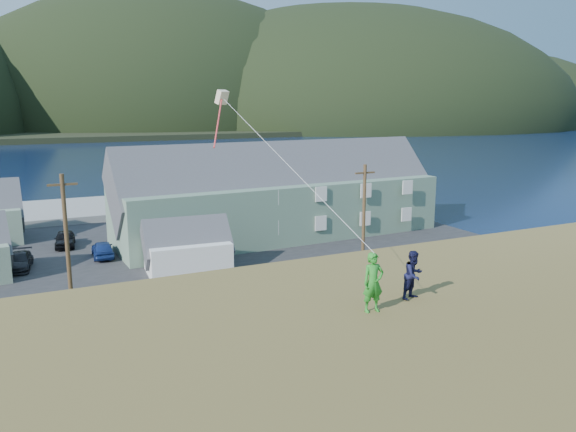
% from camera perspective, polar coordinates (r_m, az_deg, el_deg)
% --- Properties ---
extents(ground, '(900.00, 900.00, 0.00)m').
position_cam_1_polar(ground, '(34.89, -14.49, -11.37)').
color(ground, '#0A1638').
rests_on(ground, ground).
extents(grass_strip, '(110.00, 8.00, 0.10)m').
position_cam_1_polar(grass_strip, '(33.06, -13.79, -12.56)').
color(grass_strip, '#4C3D19').
rests_on(grass_strip, ground).
extents(waterfront_lot, '(72.00, 36.00, 0.12)m').
position_cam_1_polar(waterfront_lot, '(50.84, -18.27, -4.27)').
color(waterfront_lot, '#28282B').
rests_on(waterfront_lot, ground).
extents(wharf, '(26.00, 14.00, 0.90)m').
position_cam_1_polar(wharf, '(72.89, -25.38, 0.15)').
color(wharf, gray).
rests_on(wharf, ground).
extents(far_shore, '(900.00, 320.00, 2.00)m').
position_cam_1_polar(far_shore, '(362.01, -24.94, 8.42)').
color(far_shore, black).
rests_on(far_shore, ground).
extents(far_hills, '(760.00, 265.00, 143.00)m').
position_cam_1_polar(far_hills, '(314.06, -18.22, 8.79)').
color(far_hills, black).
rests_on(far_hills, ground).
extents(lodge, '(33.23, 10.75, 11.55)m').
position_cam_1_polar(lodge, '(55.99, -0.74, 2.31)').
color(lodge, slate).
rests_on(lodge, waterfront_lot).
extents(shed_white, '(7.05, 4.92, 5.36)m').
position_cam_1_polar(shed_white, '(44.99, -10.18, -3.21)').
color(shed_white, white).
rests_on(shed_white, waterfront_lot).
extents(utility_poles, '(37.34, 0.24, 9.48)m').
position_cam_1_polar(utility_poles, '(34.43, -20.52, -3.71)').
color(utility_poles, '#47331E').
rests_on(utility_poles, waterfront_lot).
extents(kite_flyer_green, '(0.70, 0.49, 1.80)m').
position_cam_1_polar(kite_flyer_green, '(16.83, 8.65, -6.70)').
color(kite_flyer_green, '#258925').
rests_on(kite_flyer_green, hillside).
extents(kite_flyer_navy, '(0.89, 0.77, 1.56)m').
position_cam_1_polar(kite_flyer_navy, '(18.20, 12.65, -5.86)').
color(kite_flyer_navy, '#15163A').
rests_on(kite_flyer_navy, hillside).
extents(kite_rig, '(1.42, 4.64, 9.92)m').
position_cam_1_polar(kite_rig, '(22.78, -6.59, 11.37)').
color(kite_rig, beige).
rests_on(kite_rig, ground).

